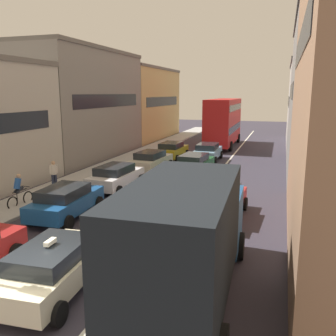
% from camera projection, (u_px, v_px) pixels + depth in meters
% --- Properties ---
extents(ground_plane, '(140.00, 140.00, 0.00)m').
position_uv_depth(ground_plane, '(25.00, 320.00, 9.21)').
color(ground_plane, '#34303C').
extents(sidewalk_left, '(2.60, 64.00, 0.14)m').
position_uv_depth(sidewalk_left, '(120.00, 162.00, 29.84)').
color(sidewalk_left, '#A8A8A8').
rests_on(sidewalk_left, ground).
extents(lane_stripe_left, '(0.16, 60.00, 0.01)m').
position_uv_depth(lane_stripe_left, '(178.00, 167.00, 28.37)').
color(lane_stripe_left, silver).
rests_on(lane_stripe_left, ground).
extents(lane_stripe_right, '(0.16, 60.00, 0.01)m').
position_uv_depth(lane_stripe_right, '(221.00, 169.00, 27.35)').
color(lane_stripe_right, silver).
rests_on(lane_stripe_right, ground).
extents(building_row_left, '(7.20, 43.90, 9.47)m').
position_uv_depth(building_row_left, '(78.00, 108.00, 32.98)').
color(building_row_left, '#B2ADA3').
rests_on(building_row_left, ground).
extents(removalist_box_truck, '(2.95, 7.79, 3.58)m').
position_uv_depth(removalist_box_truck, '(188.00, 233.00, 9.75)').
color(removalist_box_truck, navy).
rests_on(removalist_box_truck, ground).
extents(taxi_centre_lane_front, '(2.28, 4.40, 1.66)m').
position_uv_depth(taxi_centre_lane_front, '(55.00, 266.00, 10.41)').
color(taxi_centre_lane_front, beige).
rests_on(taxi_centre_lane_front, ground).
extents(sedan_centre_lane_second, '(2.20, 4.37, 1.49)m').
position_uv_depth(sedan_centre_lane_second, '(130.00, 213.00, 15.00)').
color(sedan_centre_lane_second, black).
rests_on(sedan_centre_lane_second, ground).
extents(wagon_left_lane_second, '(2.23, 4.38, 1.49)m').
position_uv_depth(wagon_left_lane_second, '(66.00, 201.00, 16.72)').
color(wagon_left_lane_second, '#194C8C').
rests_on(wagon_left_lane_second, ground).
extents(hatchback_centre_lane_third, '(2.13, 4.33, 1.49)m').
position_uv_depth(hatchback_centre_lane_third, '(164.00, 182.00, 20.18)').
color(hatchback_centre_lane_third, gray).
rests_on(hatchback_centre_lane_third, ground).
extents(sedan_left_lane_third, '(2.21, 4.37, 1.49)m').
position_uv_depth(sedan_left_lane_third, '(116.00, 176.00, 21.63)').
color(sedan_left_lane_third, silver).
rests_on(sedan_left_lane_third, ground).
extents(coupe_centre_lane_fourth, '(2.30, 4.41, 1.49)m').
position_uv_depth(coupe_centre_lane_fourth, '(194.00, 164.00, 25.46)').
color(coupe_centre_lane_fourth, '#19592D').
rests_on(coupe_centre_lane_fourth, ground).
extents(sedan_left_lane_fourth, '(2.30, 4.41, 1.49)m').
position_uv_depth(sedan_left_lane_fourth, '(151.00, 160.00, 26.72)').
color(sedan_left_lane_fourth, beige).
rests_on(sedan_left_lane_fourth, ground).
extents(sedan_centre_lane_fifth, '(2.08, 4.31, 1.49)m').
position_uv_depth(sedan_centre_lane_fifth, '(208.00, 152.00, 30.78)').
color(sedan_centre_lane_fifth, '#759EB7').
rests_on(sedan_centre_lane_fifth, ground).
extents(sedan_left_lane_fifth, '(2.14, 4.34, 1.49)m').
position_uv_depth(sedan_left_lane_fifth, '(172.00, 150.00, 31.56)').
color(sedan_left_lane_fifth, '#B29319').
rests_on(sedan_left_lane_fifth, ground).
extents(sedan_right_lane_behind_truck, '(2.26, 4.40, 1.49)m').
position_uv_depth(sedan_right_lane_behind_truck, '(220.00, 201.00, 16.69)').
color(sedan_right_lane_behind_truck, '#A51E1E').
rests_on(sedan_right_lane_behind_truck, ground).
extents(bus_mid_queue_primary, '(2.87, 10.52, 5.06)m').
position_uv_depth(bus_mid_queue_primary, '(224.00, 120.00, 38.64)').
color(bus_mid_queue_primary, '#B21919').
rests_on(bus_mid_queue_primary, ground).
extents(cyclist_on_sidewalk, '(0.50, 1.73, 1.72)m').
position_uv_depth(cyclist_on_sidewalk, '(19.00, 191.00, 18.21)').
color(cyclist_on_sidewalk, black).
rests_on(cyclist_on_sidewalk, ground).
extents(pedestrian_mid_sidewalk, '(0.34, 0.49, 1.66)m').
position_uv_depth(pedestrian_mid_sidewalk, '(54.00, 172.00, 22.00)').
color(pedestrian_mid_sidewalk, '#262D47').
rests_on(pedestrian_mid_sidewalk, ground).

